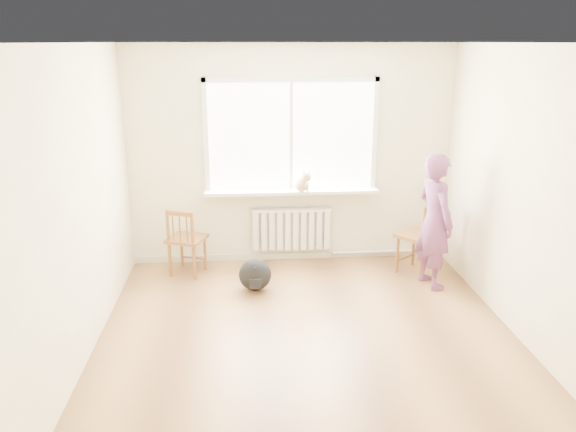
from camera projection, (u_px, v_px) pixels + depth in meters
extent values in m
plane|color=#A27342|center=(310.00, 347.00, 5.19)|extent=(4.50, 4.50, 0.00)
plane|color=white|center=(314.00, 43.00, 4.39)|extent=(4.50, 4.50, 0.00)
cube|color=#F2E9C1|center=(291.00, 156.00, 6.93)|extent=(4.00, 0.01, 2.70)
cube|color=white|center=(291.00, 137.00, 6.84)|extent=(2.00, 0.02, 1.30)
cube|color=white|center=(291.00, 79.00, 6.62)|extent=(2.12, 0.05, 0.06)
cube|color=white|center=(206.00, 138.00, 6.75)|extent=(0.06, 0.05, 1.42)
cube|color=white|center=(374.00, 136.00, 6.90)|extent=(0.06, 0.05, 1.42)
cube|color=white|center=(291.00, 137.00, 6.82)|extent=(0.04, 0.05, 1.30)
cube|color=white|center=(292.00, 191.00, 6.95)|extent=(2.15, 0.22, 0.04)
cube|color=white|center=(291.00, 228.00, 7.16)|extent=(1.00, 0.02, 0.55)
cube|color=white|center=(291.00, 230.00, 7.11)|extent=(1.00, 0.10, 0.51)
cube|color=white|center=(291.00, 210.00, 7.04)|extent=(1.00, 0.12, 0.03)
cylinder|color=silver|center=(386.00, 251.00, 7.35)|extent=(1.40, 0.04, 0.04)
cube|color=beige|center=(291.00, 256.00, 7.31)|extent=(4.00, 0.03, 0.08)
cube|color=#955E2B|center=(187.00, 239.00, 6.73)|extent=(0.53, 0.51, 0.04)
cylinder|color=#955E2B|center=(205.00, 253.00, 6.90)|extent=(0.04, 0.04, 0.44)
cylinder|color=#955E2B|center=(182.00, 250.00, 6.99)|extent=(0.04, 0.04, 0.44)
cylinder|color=#955E2B|center=(194.00, 262.00, 6.61)|extent=(0.04, 0.04, 0.44)
cylinder|color=#955E2B|center=(170.00, 259.00, 6.70)|extent=(0.04, 0.04, 0.44)
cylinder|color=#955E2B|center=(193.00, 246.00, 6.56)|extent=(0.04, 0.04, 0.84)
cylinder|color=#955E2B|center=(169.00, 244.00, 6.64)|extent=(0.04, 0.04, 0.84)
cube|color=#955E2B|center=(179.00, 213.00, 6.48)|extent=(0.33, 0.15, 0.05)
cylinder|color=#955E2B|center=(187.00, 229.00, 6.51)|extent=(0.02, 0.02, 0.34)
cylinder|color=#955E2B|center=(180.00, 228.00, 6.53)|extent=(0.02, 0.02, 0.34)
cylinder|color=#955E2B|center=(173.00, 227.00, 6.56)|extent=(0.02, 0.02, 0.34)
cube|color=#955E2B|center=(419.00, 236.00, 6.74)|extent=(0.61, 0.61, 0.04)
cylinder|color=#955E2B|center=(413.00, 247.00, 7.04)|extent=(0.04, 0.04, 0.48)
cylinder|color=#955E2B|center=(397.00, 254.00, 6.82)|extent=(0.04, 0.04, 0.48)
cylinder|color=#955E2B|center=(437.00, 254.00, 6.81)|extent=(0.04, 0.04, 0.48)
cylinder|color=#955E2B|center=(421.00, 261.00, 6.58)|extent=(0.04, 0.04, 0.48)
cylinder|color=#955E2B|center=(438.00, 238.00, 6.74)|extent=(0.04, 0.04, 0.90)
cylinder|color=#955E2B|center=(423.00, 244.00, 6.52)|extent=(0.04, 0.04, 0.90)
cube|color=#955E2B|center=(433.00, 207.00, 6.51)|extent=(0.31, 0.26, 0.06)
cylinder|color=#955E2B|center=(437.00, 221.00, 6.63)|extent=(0.02, 0.02, 0.36)
cylinder|color=#955E2B|center=(432.00, 223.00, 6.56)|extent=(0.02, 0.02, 0.36)
cylinder|color=#955E2B|center=(428.00, 224.00, 6.50)|extent=(0.02, 0.02, 0.36)
imported|color=#BC3E41|center=(435.00, 221.00, 6.31)|extent=(0.50, 0.64, 1.55)
ellipsoid|color=beige|center=(302.00, 183.00, 6.86)|extent=(0.28, 0.34, 0.21)
sphere|color=beige|center=(306.00, 177.00, 6.70)|extent=(0.12, 0.12, 0.12)
cone|color=beige|center=(304.00, 172.00, 6.67)|extent=(0.04, 0.04, 0.05)
cone|color=beige|center=(309.00, 171.00, 6.70)|extent=(0.04, 0.04, 0.05)
cylinder|color=beige|center=(296.00, 185.00, 7.01)|extent=(0.09, 0.19, 0.03)
cylinder|color=beige|center=(303.00, 189.00, 6.77)|extent=(0.03, 0.03, 0.11)
cylinder|color=beige|center=(308.00, 189.00, 6.79)|extent=(0.03, 0.03, 0.11)
ellipsoid|color=black|center=(255.00, 275.00, 6.35)|extent=(0.43, 0.36, 0.37)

